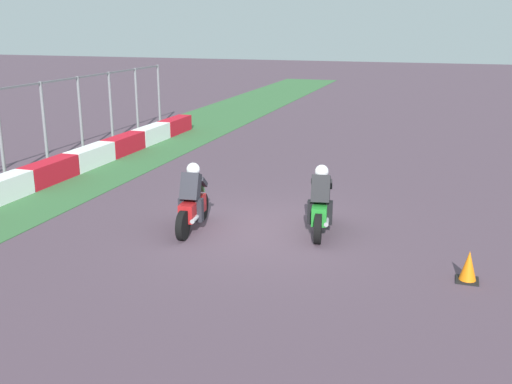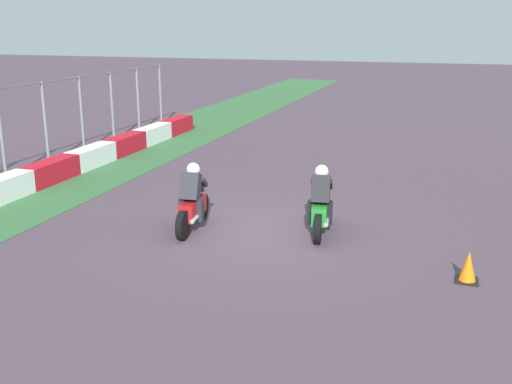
% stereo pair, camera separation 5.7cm
% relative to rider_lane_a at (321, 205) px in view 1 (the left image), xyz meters
% --- Properties ---
extents(ground_plane, '(120.00, 120.00, 0.00)m').
position_rel_rider_lane_a_xyz_m(ground_plane, '(-0.32, 1.30, -0.62)').
color(ground_plane, '#4F3D4A').
extents(grass_verge, '(72.00, 4.10, 0.02)m').
position_rel_rider_lane_a_xyz_m(grass_verge, '(-0.32, 8.32, -0.62)').
color(grass_verge, '#37693A').
rests_on(grass_verge, ground_plane).
extents(rider_lane_a, '(2.04, 0.60, 1.51)m').
position_rel_rider_lane_a_xyz_m(rider_lane_a, '(0.00, 0.00, 0.00)').
color(rider_lane_a, black).
rests_on(rider_lane_a, ground_plane).
extents(rider_lane_b, '(2.04, 0.57, 1.51)m').
position_rel_rider_lane_a_xyz_m(rider_lane_b, '(-0.68, 2.76, 0.00)').
color(rider_lane_b, black).
rests_on(rider_lane_b, ground_plane).
extents(traffic_cone, '(0.40, 0.40, 0.58)m').
position_rel_rider_lane_a_xyz_m(traffic_cone, '(-1.75, -3.09, -0.36)').
color(traffic_cone, black).
rests_on(traffic_cone, ground_plane).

